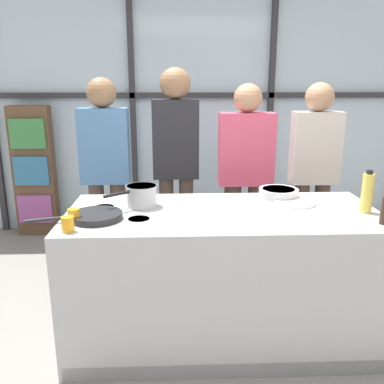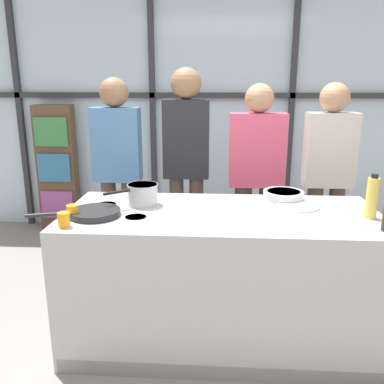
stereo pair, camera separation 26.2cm
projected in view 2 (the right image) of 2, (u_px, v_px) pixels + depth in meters
name	position (u px, v px, depth m)	size (l,w,h in m)	color
ground_plane	(219.00, 337.00, 2.77)	(18.00, 18.00, 0.00)	gray
back_window_wall	(221.00, 108.00, 4.54)	(6.40, 0.10, 2.80)	silver
bookshelf	(57.00, 169.00, 4.66)	(0.44, 0.19, 1.44)	brown
demo_island	(220.00, 277.00, 2.65)	(1.97, 0.85, 0.90)	#B7BABF
spectator_far_left	(117.00, 165.00, 3.47)	(0.40, 0.24, 1.72)	#47382D
spectator_center_left	(186.00, 158.00, 3.41)	(0.38, 0.25, 1.80)	#47382D
spectator_center_right	(256.00, 173.00, 3.41)	(0.46, 0.23, 1.67)	#47382D
spectator_far_right	(328.00, 171.00, 3.37)	(0.40, 0.24, 1.68)	#47382D
frying_pan	(94.00, 213.00, 2.46)	(0.54, 0.31, 0.04)	#232326
saucepan	(143.00, 194.00, 2.67)	(0.32, 0.28, 0.14)	silver
white_plate	(298.00, 206.00, 2.65)	(0.27, 0.27, 0.01)	white
mixing_bowl	(283.00, 195.00, 2.80)	(0.28, 0.28, 0.06)	silver
oil_bottle	(372.00, 198.00, 2.40)	(0.07, 0.07, 0.27)	#E0CC4C
juice_glass_near	(64.00, 220.00, 2.27)	(0.07, 0.07, 0.09)	orange
juice_glass_far	(73.00, 212.00, 2.40)	(0.07, 0.07, 0.09)	orange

